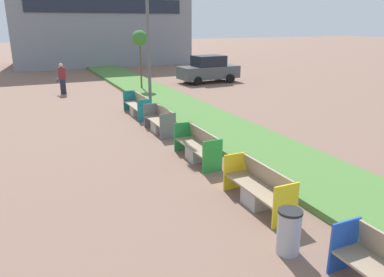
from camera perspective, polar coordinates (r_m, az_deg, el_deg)
name	(u,v)px	position (r m, az deg, el deg)	size (l,w,h in m)	color
planter_grass_strip	(237,136)	(13.76, 6.88, 0.37)	(2.80, 120.00, 0.18)	#4C7A38
building_backdrop	(98,13)	(40.26, -14.13, 18.08)	(16.44, 8.91, 9.89)	gray
bench_yellow_frame	(258,190)	(8.82, 10.10, -7.81)	(0.65, 2.08, 0.94)	#9E9B96
bench_green_frame	(198,148)	(11.46, 0.87, -1.53)	(0.65, 2.14, 0.94)	#9E9B96
bench_grey_frame	(160,123)	(14.46, -4.88, 2.39)	(0.65, 1.92, 0.94)	#9E9B96
bench_teal_frame	(138,107)	(17.26, -8.28, 4.78)	(0.65, 2.41, 0.94)	#9E9B96
litter_bin	(289,232)	(7.22, 14.53, -13.57)	(0.45, 0.45, 0.86)	#9EA0A5
street_lamp_post	(147,2)	(17.04, -6.87, 19.93)	(0.24, 0.44, 8.98)	#56595B
sapling_tree_far	(140,39)	(23.35, -7.97, 14.77)	(0.93, 0.93, 3.62)	brown
pedestrian_walking	(62,78)	(23.45, -19.19, 8.64)	(0.53, 0.24, 1.78)	#232633
parked_car_distant	(209,69)	(26.61, 2.54, 10.49)	(4.30, 2.00, 1.86)	#474C51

